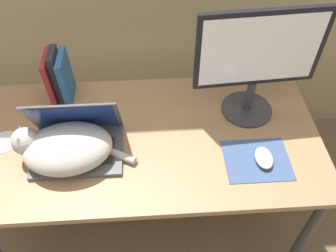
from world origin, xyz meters
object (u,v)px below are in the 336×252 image
object	(u,v)px
laptop	(77,141)
book_row	(59,77)
external_monitor	(258,60)
cat	(64,148)
cd_disc	(4,142)
computer_mouse	(264,158)

from	to	relation	value
laptop	book_row	world-z (taller)	book_row
external_monitor	laptop	bearing A→B (deg)	-166.69
cat	external_monitor	size ratio (longest dim) A/B	0.93
cat	cd_disc	xyz separation A→B (m)	(-0.28, 0.10, -0.07)
laptop	external_monitor	bearing A→B (deg)	13.31
cd_disc	laptop	bearing A→B (deg)	-9.39
cat	cd_disc	size ratio (longest dim) A/B	3.94
book_row	external_monitor	bearing A→B (deg)	-9.52
external_monitor	cat	bearing A→B (deg)	-163.72
laptop	external_monitor	size ratio (longest dim) A/B	0.70
cd_disc	book_row	bearing A→B (deg)	50.13
laptop	book_row	xyz separation A→B (m)	(-0.10, 0.31, 0.07)
cat	computer_mouse	size ratio (longest dim) A/B	4.37
cat	book_row	xyz separation A→B (m)	(-0.06, 0.36, 0.05)
cat	external_monitor	bearing A→B (deg)	16.28
external_monitor	computer_mouse	size ratio (longest dim) A/B	4.67
computer_mouse	cd_disc	xyz separation A→B (m)	(-1.05, 0.16, -0.02)
laptop	external_monitor	xyz separation A→B (m)	(0.73, 0.17, 0.23)
cat	laptop	bearing A→B (deg)	52.92
laptop	cd_disc	bearing A→B (deg)	170.61
computer_mouse	cd_disc	bearing A→B (deg)	171.10
book_row	cd_disc	world-z (taller)	book_row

